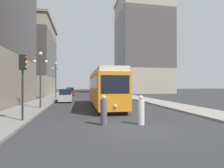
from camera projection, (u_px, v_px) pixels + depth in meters
ground_plane at (134, 129)px, 9.88m from camera, size 200.00×200.00×0.00m
sidewalk_left at (59, 94)px, 47.76m from camera, size 3.37×120.00×0.15m
sidewalk_right at (117, 93)px, 50.61m from camera, size 3.37×120.00×0.15m
streetcar at (105, 88)px, 19.88m from camera, size 2.81×12.51×3.89m
transit_bus at (114, 87)px, 33.34m from camera, size 2.75×12.26×3.45m
parked_car_left_near at (70, 92)px, 42.00m from camera, size 2.07×4.30×1.82m
parked_car_left_mid at (65, 96)px, 26.25m from camera, size 2.06×4.96×1.82m
pedestrian_crossing_near at (104, 111)px, 10.91m from camera, size 0.40×0.40×1.78m
pedestrian_crossing_far at (141, 111)px, 11.03m from camera, size 0.40×0.40×1.76m
traffic_light_near_left at (23, 70)px, 11.58m from camera, size 0.47×0.36×4.15m
lamp_post_left_near at (40, 71)px, 18.15m from camera, size 1.41×0.36×5.56m
lamp_post_left_far at (56, 75)px, 31.07m from camera, size 1.41×0.36×6.10m
building_left_corner at (20, 57)px, 45.73m from camera, size 16.21×18.87×18.24m
building_right_corner at (142, 45)px, 56.50m from camera, size 15.29×15.14×28.97m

